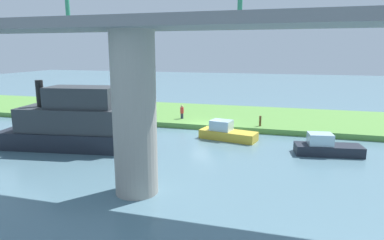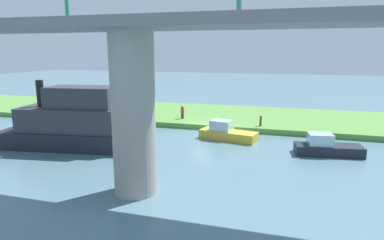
{
  "view_description": "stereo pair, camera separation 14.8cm",
  "coord_description": "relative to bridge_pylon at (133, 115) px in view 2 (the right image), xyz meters",
  "views": [
    {
      "loc": [
        -7.1,
        29.5,
        7.33
      ],
      "look_at": [
        -0.1,
        5.0,
        2.0
      ],
      "focal_mm": 31.27,
      "sensor_mm": 36.0,
      "label": 1
    },
    {
      "loc": [
        -7.24,
        29.46,
        7.33
      ],
      "look_at": [
        -0.1,
        5.0,
        2.0
      ],
      "focal_mm": 31.27,
      "sensor_mm": 36.0,
      "label": 2
    }
  ],
  "objects": [
    {
      "name": "ground_plane",
      "position": [
        -0.21,
        -14.44,
        -4.15
      ],
      "size": [
        160.0,
        160.0,
        0.0
      ],
      "primitive_type": "plane",
      "color": "slate"
    },
    {
      "name": "grassy_bank",
      "position": [
        -0.21,
        -20.44,
        -3.9
      ],
      "size": [
        80.0,
        12.0,
        0.5
      ],
      "primitive_type": "cube",
      "color": "#5B9342",
      "rests_on": "ground"
    },
    {
      "name": "bridge_pylon",
      "position": [
        0.0,
        0.0,
        0.0
      ],
      "size": [
        2.21,
        2.21,
        8.31
      ],
      "primitive_type": "cylinder",
      "color": "#9E998E",
      "rests_on": "ground"
    },
    {
      "name": "bridge_span",
      "position": [
        0.0,
        -0.02,
        4.65
      ],
      "size": [
        68.45,
        4.3,
        3.25
      ],
      "color": "slate",
      "rests_on": "bridge_pylon"
    },
    {
      "name": "person_on_bank",
      "position": [
        2.84,
        -16.78,
        -2.95
      ],
      "size": [
        0.46,
        0.46,
        1.39
      ],
      "color": "#2D334C",
      "rests_on": "grassy_bank"
    },
    {
      "name": "mooring_post",
      "position": [
        -5.11,
        -15.46,
        -3.18
      ],
      "size": [
        0.2,
        0.2,
        0.94
      ],
      "primitive_type": "cylinder",
      "color": "brown",
      "rests_on": "grassy_bank"
    },
    {
      "name": "skiff_small",
      "position": [
        11.02,
        -11.09,
        -2.65
      ],
      "size": [
        8.08,
        3.11,
        4.06
      ],
      "color": "#99999E",
      "rests_on": "ground"
    },
    {
      "name": "houseboat_blue",
      "position": [
        -10.24,
        -9.68,
        -3.61
      ],
      "size": [
        4.79,
        2.29,
        1.53
      ],
      "color": "#1E232D",
      "rests_on": "ground"
    },
    {
      "name": "motorboat_white",
      "position": [
        8.31,
        -6.26,
        -2.25
      ],
      "size": [
        10.41,
        4.71,
        5.13
      ],
      "color": "#1E232D",
      "rests_on": "ground"
    },
    {
      "name": "pontoon_yellow",
      "position": [
        -2.64,
        -11.87,
        -3.59
      ],
      "size": [
        4.98,
        2.64,
        1.58
      ],
      "color": "gold",
      "rests_on": "ground"
    }
  ]
}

